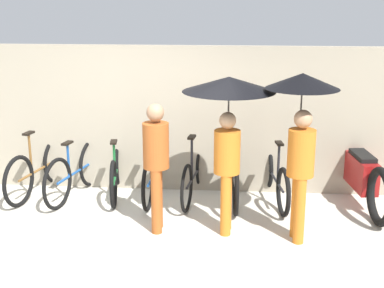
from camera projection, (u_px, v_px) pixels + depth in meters
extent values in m
plane|color=beige|center=(134.00, 250.00, 6.24)|extent=(30.00, 30.00, 0.00)
cube|color=gray|center=(157.00, 119.00, 7.96)|extent=(12.68, 0.12, 2.18)
torus|color=black|center=(56.00, 160.00, 8.41)|extent=(0.20, 0.73, 0.73)
torus|color=black|center=(19.00, 181.00, 7.45)|extent=(0.20, 0.73, 0.73)
cylinder|color=brown|center=(39.00, 170.00, 7.93)|extent=(0.23, 1.03, 0.04)
cylinder|color=brown|center=(30.00, 154.00, 7.68)|extent=(0.04, 0.04, 0.59)
cube|color=black|center=(28.00, 133.00, 7.59)|extent=(0.13, 0.21, 0.03)
cylinder|color=brown|center=(55.00, 142.00, 8.33)|extent=(0.04, 0.04, 0.60)
cylinder|color=brown|center=(54.00, 123.00, 8.25)|extent=(0.44, 0.11, 0.03)
torus|color=black|center=(91.00, 163.00, 8.27)|extent=(0.21, 0.72, 0.73)
torus|color=black|center=(57.00, 184.00, 7.35)|extent=(0.21, 0.72, 0.73)
cylinder|color=#19478C|center=(75.00, 173.00, 7.81)|extent=(0.25, 0.99, 0.04)
cylinder|color=#19478C|center=(68.00, 160.00, 7.59)|extent=(0.04, 0.04, 0.48)
cube|color=black|center=(67.00, 143.00, 7.52)|extent=(0.13, 0.21, 0.03)
cylinder|color=#19478C|center=(90.00, 144.00, 8.19)|extent=(0.04, 0.04, 0.60)
cylinder|color=#19478C|center=(89.00, 125.00, 8.11)|extent=(0.44, 0.12, 0.03)
torus|color=black|center=(118.00, 163.00, 8.32)|extent=(0.16, 0.68, 0.68)
torus|color=black|center=(113.00, 184.00, 7.40)|extent=(0.16, 0.68, 0.68)
cylinder|color=#19662D|center=(116.00, 173.00, 7.86)|extent=(0.18, 0.95, 0.04)
cylinder|color=#19662D|center=(114.00, 160.00, 7.63)|extent=(0.04, 0.04, 0.51)
cube|color=black|center=(114.00, 142.00, 7.56)|extent=(0.12, 0.21, 0.03)
cylinder|color=#19662D|center=(117.00, 141.00, 8.23)|extent=(0.04, 0.04, 0.73)
cylinder|color=#19662D|center=(116.00, 118.00, 8.13)|extent=(0.44, 0.09, 0.03)
torus|color=black|center=(161.00, 163.00, 8.31)|extent=(0.08, 0.71, 0.70)
torus|color=black|center=(148.00, 186.00, 7.30)|extent=(0.08, 0.71, 0.70)
cylinder|color=#19478C|center=(155.00, 174.00, 7.80)|extent=(0.07, 1.05, 0.04)
cylinder|color=#19478C|center=(152.00, 158.00, 7.55)|extent=(0.04, 0.04, 0.61)
cube|color=black|center=(152.00, 136.00, 7.46)|extent=(0.10, 0.20, 0.03)
cylinder|color=#19478C|center=(160.00, 141.00, 8.21)|extent=(0.04, 0.04, 0.72)
cylinder|color=#19478C|center=(160.00, 118.00, 8.11)|extent=(0.44, 0.04, 0.03)
torus|color=black|center=(201.00, 164.00, 8.28)|extent=(0.12, 0.67, 0.67)
torus|color=black|center=(187.00, 188.00, 7.27)|extent=(0.12, 0.67, 0.67)
cylinder|color=black|center=(194.00, 176.00, 7.77)|extent=(0.16, 1.07, 0.04)
cylinder|color=black|center=(192.00, 159.00, 7.51)|extent=(0.04, 0.04, 0.62)
cube|color=black|center=(192.00, 137.00, 7.42)|extent=(0.11, 0.21, 0.03)
cylinder|color=black|center=(201.00, 145.00, 8.20)|extent=(0.04, 0.04, 0.63)
cylinder|color=black|center=(201.00, 125.00, 8.11)|extent=(0.44, 0.08, 0.03)
torus|color=black|center=(233.00, 164.00, 8.14)|extent=(0.09, 0.78, 0.78)
torus|color=black|center=(236.00, 187.00, 7.15)|extent=(0.09, 0.78, 0.78)
cylinder|color=#A59E93|center=(234.00, 175.00, 7.64)|extent=(0.08, 1.03, 0.04)
cylinder|color=#A59E93|center=(235.00, 160.00, 7.39)|extent=(0.04, 0.04, 0.57)
cube|color=black|center=(236.00, 139.00, 7.31)|extent=(0.10, 0.20, 0.03)
cylinder|color=#A59E93|center=(234.00, 143.00, 8.04)|extent=(0.04, 0.04, 0.68)
cylinder|color=#A59E93|center=(234.00, 121.00, 7.95)|extent=(0.44, 0.04, 0.03)
torus|color=black|center=(267.00, 167.00, 8.18)|extent=(0.15, 0.67, 0.67)
torus|color=black|center=(283.00, 192.00, 7.12)|extent=(0.15, 0.67, 0.67)
cylinder|color=black|center=(275.00, 178.00, 7.65)|extent=(0.19, 1.09, 0.04)
cylinder|color=black|center=(278.00, 164.00, 7.39)|extent=(0.04, 0.04, 0.56)
cube|color=black|center=(279.00, 143.00, 7.31)|extent=(0.12, 0.21, 0.03)
cylinder|color=black|center=(268.00, 147.00, 8.10)|extent=(0.04, 0.04, 0.62)
cylinder|color=black|center=(269.00, 128.00, 8.01)|extent=(0.44, 0.09, 0.03)
cylinder|color=#9E4C1E|center=(156.00, 202.00, 6.59)|extent=(0.13, 0.13, 0.83)
cylinder|color=#9E4C1E|center=(158.00, 196.00, 6.76)|extent=(0.13, 0.13, 0.83)
cylinder|color=#9E4C1E|center=(156.00, 146.00, 6.48)|extent=(0.32, 0.32, 0.56)
sphere|color=#997051|center=(155.00, 113.00, 6.37)|extent=(0.22, 0.22, 0.22)
cylinder|color=#C66B1E|center=(226.00, 205.00, 6.54)|extent=(0.13, 0.13, 0.78)
cylinder|color=#C66B1E|center=(227.00, 200.00, 6.71)|extent=(0.13, 0.13, 0.78)
cylinder|color=#C66B1E|center=(227.00, 152.00, 6.44)|extent=(0.32, 0.32, 0.53)
sphere|color=tan|center=(228.00, 120.00, 6.34)|extent=(0.20, 0.20, 0.20)
cylinder|color=#332D28|center=(228.00, 119.00, 6.48)|extent=(0.02, 0.02, 0.68)
cone|color=black|center=(229.00, 84.00, 6.36)|extent=(1.13, 1.13, 0.18)
cylinder|color=#C66B1E|center=(300.00, 211.00, 6.32)|extent=(0.13, 0.13, 0.82)
cylinder|color=#C66B1E|center=(296.00, 205.00, 6.49)|extent=(0.13, 0.13, 0.82)
cylinder|color=#C66B1E|center=(301.00, 153.00, 6.22)|extent=(0.32, 0.32, 0.56)
sphere|color=tan|center=(303.00, 119.00, 6.11)|extent=(0.21, 0.21, 0.21)
cylinder|color=#332D28|center=(300.00, 118.00, 6.25)|extent=(0.02, 0.02, 0.70)
cone|color=black|center=(303.00, 81.00, 6.13)|extent=(0.86, 0.86, 0.18)
torus|color=black|center=(345.00, 162.00, 8.22)|extent=(0.20, 0.78, 0.77)
torus|color=black|center=(380.00, 197.00, 6.83)|extent=(0.20, 0.78, 0.77)
cube|color=maroon|center=(361.00, 173.00, 7.50)|extent=(0.33, 0.82, 0.44)
cube|color=black|center=(363.00, 156.00, 7.43)|extent=(0.28, 0.58, 0.06)
cylinder|color=#B2B2B7|center=(347.00, 128.00, 8.07)|extent=(0.58, 0.10, 0.03)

